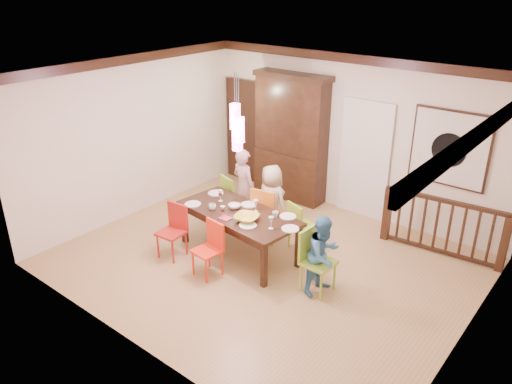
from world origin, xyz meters
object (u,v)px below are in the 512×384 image
Objects in this scene: balustrade at (443,226)px; chair_far_left at (236,196)px; chair_end_right at (319,258)px; person_far_left at (244,187)px; person_end_right at (323,255)px; person_far_mid at (272,201)px; dining_table at (239,217)px; china_hutch at (291,137)px.

chair_far_left is at bearing -164.95° from balustrade.
person_far_left is at bearing 67.95° from chair_end_right.
person_far_left reaches higher than person_end_right.
balustrade is at bearing -147.70° from person_far_mid.
person_far_left is at bearing -165.77° from balustrade.
person_end_right is at bearing -58.23° from chair_end_right.
dining_table is 2.24× the size of chair_end_right.
dining_table is 2.53m from china_hutch.
chair_end_right is 2.40m from person_far_left.
china_hutch is 1.79× the size of person_far_left.
china_hutch reaches higher than balustrade.
chair_far_left is at bearing 139.23° from dining_table.
chair_far_left reaches higher than dining_table.
dining_table is at bearing 97.68° from person_end_right.
person_far_left reaches higher than balustrade.
chair_end_right is 0.48× the size of balustrade.
person_far_left reaches higher than chair_end_right.
china_hutch reaches higher than dining_table.
chair_end_right is (2.29, -0.89, 0.01)m from chair_far_left.
person_far_left reaches higher than chair_far_left.
chair_far_left is at bearing -92.92° from china_hutch.
balustrade reaches higher than dining_table.
chair_end_right is 0.73× the size of person_far_mid.
balustrade is (0.98, 2.09, -0.04)m from chair_end_right.
chair_end_right is at bearing 128.76° from person_end_right.
dining_table is at bearing 95.14° from person_far_mid.
china_hutch is 3.37m from person_end_right.
balustrade is (2.51, 2.02, -0.16)m from dining_table.
china_hutch is at bearing 168.67° from balustrade.
person_far_mid is 1.09× the size of person_end_right.
person_far_left is (0.10, 0.09, 0.17)m from chair_far_left.
balustrade is at bearing -142.13° from chair_far_left.
person_end_right is (1.58, -0.04, -0.08)m from dining_table.
person_far_left is 2.43m from person_end_right.
balustrade is 1.52× the size of person_far_mid.
dining_table is 1.12m from person_far_left.
china_hutch reaches higher than chair_far_left.
china_hutch is 2.12× the size of person_end_right.
chair_far_left is 2.46m from chair_end_right.
person_far_mid is (-1.51, 0.90, 0.10)m from chair_end_right.
dining_table is at bearing 135.29° from person_far_left.
balustrade is at bearing -6.18° from china_hutch.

